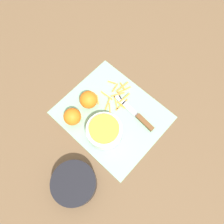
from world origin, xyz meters
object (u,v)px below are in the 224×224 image
object	(u,v)px
bowl_speckled	(104,131)
orange_right	(89,100)
knife	(140,118)
bowl_dark	(74,183)
orange_left	(72,117)

from	to	relation	value
bowl_speckled	orange_right	distance (m)	0.15
knife	orange_right	bearing A→B (deg)	28.96
bowl_dark	knife	world-z (taller)	bowl_dark
bowl_dark	orange_right	world-z (taller)	orange_right
bowl_dark	orange_left	world-z (taller)	orange_left
knife	orange_right	xyz separation A→B (m)	(0.21, 0.10, 0.03)
knife	orange_left	size ratio (longest dim) A/B	3.10
bowl_speckled	knife	world-z (taller)	bowl_speckled
orange_right	orange_left	bearing A→B (deg)	92.69
bowl_speckled	orange_left	bearing A→B (deg)	18.60
bowl_dark	knife	distance (m)	0.37
knife	orange_left	distance (m)	0.29
bowl_speckled	orange_left	world-z (taller)	orange_left
bowl_dark	orange_left	distance (m)	0.26
knife	orange_right	world-z (taller)	orange_right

